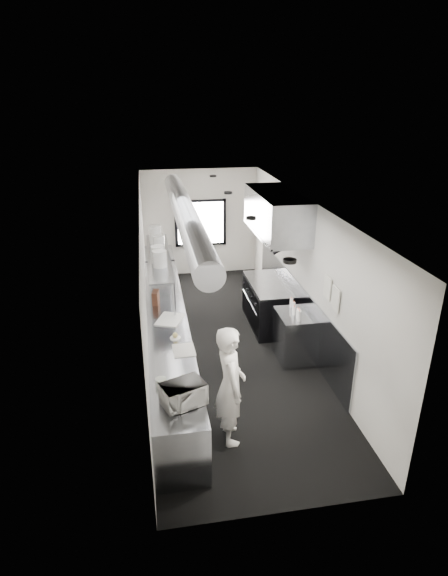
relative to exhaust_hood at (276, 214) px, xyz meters
name	(u,v)px	position (x,y,z in m)	size (l,w,h in m)	color
floor	(227,344)	(-1.10, -0.70, -2.39)	(3.00, 8.00, 0.01)	black
ceiling	(227,203)	(-1.10, -0.70, 0.41)	(3.00, 8.00, 0.01)	white
wall_back	(200,223)	(-1.10, 3.30, -0.99)	(3.00, 0.02, 2.80)	beige
wall_front	(292,415)	(-1.10, -4.70, -0.99)	(3.00, 0.02, 2.80)	beige
wall_left	(145,283)	(-2.60, -0.70, -0.99)	(0.02, 8.00, 2.80)	beige
wall_right	(305,273)	(0.40, -0.70, -0.99)	(0.02, 8.00, 2.80)	beige
wall_cladding	(296,307)	(0.38, -0.40, -1.84)	(0.03, 5.50, 1.10)	#92959F
hvac_duct	(185,213)	(-1.80, -0.30, 0.16)	(0.40, 0.40, 6.40)	#96989E
service_window	(201,223)	(-1.10, 3.26, -0.99)	(1.36, 0.05, 1.25)	white
exhaust_hood	(276,214)	(0.00, 0.00, 0.00)	(0.81, 2.20, 0.88)	#92959F
prep_counter	(168,341)	(-2.25, -1.20, -1.94)	(0.70, 6.00, 0.90)	#92959F
pass_shelf	(159,257)	(-2.29, 0.30, -0.86)	(0.45, 3.00, 0.68)	#92959F
range	(270,304)	(-0.06, 0.00, -1.92)	(0.88, 1.60, 0.94)	black
bottle_station	(295,336)	(0.05, -1.40, -1.94)	(0.65, 0.80, 0.90)	#92959F
far_work_table	(160,270)	(-2.25, 2.50, -1.94)	(0.70, 1.20, 0.90)	#92959F
notice_sheet_a	(328,288)	(0.37, -1.90, -0.79)	(0.02, 0.28, 0.38)	silver
notice_sheet_b	(335,299)	(0.37, -2.25, -0.84)	(0.02, 0.28, 0.38)	silver
line_cook	(230,385)	(-1.51, -3.32, -1.51)	(0.64, 0.42, 1.76)	silver
microwave	(183,394)	(-2.17, -3.64, -1.34)	(0.49, 0.38, 0.30)	silver
deli_tub_a	(161,382)	(-2.43, -3.19, -1.44)	(0.14, 0.14, 0.10)	#A5AEA0
deli_tub_b	(161,382)	(-2.44, -3.19, -1.44)	(0.14, 0.14, 0.10)	#A5AEA0
newspaper	(184,350)	(-2.05, -2.33, -1.49)	(0.33, 0.42, 0.01)	silver
small_plate	(175,338)	(-2.15, -1.92, -1.48)	(0.18, 0.18, 0.01)	silver
pastry	(175,335)	(-2.15, -1.92, -1.43)	(0.09, 0.09, 0.09)	tan
cutting_board	(170,319)	(-2.20, -1.24, -1.48)	(0.40, 0.53, 0.02)	silver
knife_block	(156,297)	(-2.42, -0.53, -1.36)	(0.11, 0.23, 0.26)	#582D1F
plate_stack_a	(160,259)	(-2.30, -0.35, -0.67)	(0.26, 0.26, 0.31)	silver
plate_stack_b	(158,254)	(-2.32, -0.12, -0.66)	(0.25, 0.25, 0.32)	silver
plate_stack_c	(159,243)	(-2.27, 0.59, -0.66)	(0.23, 0.23, 0.32)	silver
plate_stack_d	(155,234)	(-2.32, 1.14, -0.62)	(0.26, 0.26, 0.39)	silver
squeeze_bottle_a	(299,316)	(0.00, -1.67, -1.39)	(0.07, 0.07, 0.20)	silver
squeeze_bottle_b	(298,314)	(0.02, -1.57, -1.40)	(0.06, 0.06, 0.19)	silver
squeeze_bottle_c	(294,311)	(-0.01, -1.42, -1.41)	(0.05, 0.05, 0.16)	silver
squeeze_bottle_d	(294,306)	(0.04, -1.25, -1.41)	(0.06, 0.06, 0.17)	silver
squeeze_bottle_e	(291,303)	(0.04, -1.10, -1.40)	(0.06, 0.06, 0.18)	silver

